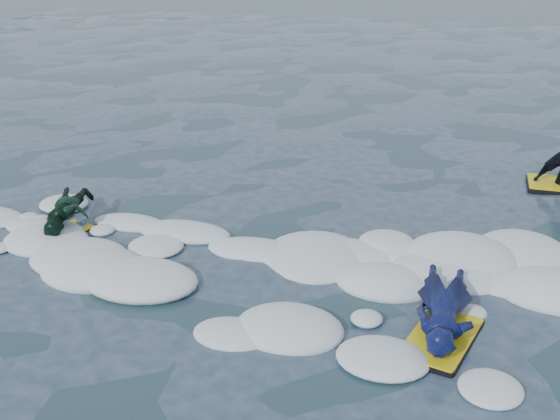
# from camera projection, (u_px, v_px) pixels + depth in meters

# --- Properties ---
(ground) EXTENTS (120.00, 120.00, 0.00)m
(ground) POSITION_uv_depth(u_px,v_px,m) (256.00, 320.00, 6.91)
(ground) COLOR #1C3B44
(ground) RESTS_ON ground
(foam_band) EXTENTS (12.00, 3.10, 0.30)m
(foam_band) POSITION_uv_depth(u_px,v_px,m) (283.00, 272.00, 7.83)
(foam_band) COLOR white
(foam_band) RESTS_ON ground
(prone_woman_unit) EXTENTS (0.80, 1.57, 0.39)m
(prone_woman_unit) POSITION_uv_depth(u_px,v_px,m) (444.00, 312.00, 6.66)
(prone_woman_unit) COLOR black
(prone_woman_unit) RESTS_ON ground
(prone_child_unit) EXTENTS (0.76, 1.22, 0.43)m
(prone_child_unit) POSITION_uv_depth(u_px,v_px,m) (68.00, 215.00, 8.75)
(prone_child_unit) COLOR black
(prone_child_unit) RESTS_ON ground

